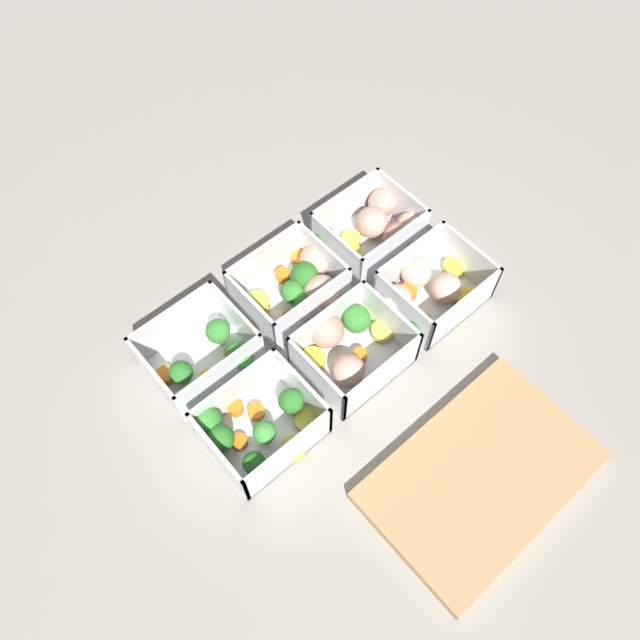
{
  "coord_description": "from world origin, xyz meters",
  "views": [
    {
      "loc": [
        0.28,
        0.33,
        0.77
      ],
      "look_at": [
        0.0,
        0.0,
        0.02
      ],
      "focal_mm": 35.0,
      "sensor_mm": 36.0,
      "label": 1
    }
  ],
  "objects_px": {
    "container_near_center": "(301,285)",
    "container_far_left": "(428,289)",
    "container_far_right": "(255,426)",
    "container_near_left": "(376,228)",
    "container_far_center": "(347,345)",
    "container_near_right": "(206,354)"
  },
  "relations": [
    {
      "from": "container_far_left",
      "to": "container_far_center",
      "type": "height_order",
      "value": "same"
    },
    {
      "from": "container_near_right",
      "to": "container_far_left",
      "type": "bearing_deg",
      "value": 157.64
    },
    {
      "from": "container_near_center",
      "to": "container_far_right",
      "type": "bearing_deg",
      "value": 34.75
    },
    {
      "from": "container_near_right",
      "to": "container_far_left",
      "type": "relative_size",
      "value": 0.84
    },
    {
      "from": "container_far_right",
      "to": "container_far_center",
      "type": "bearing_deg",
      "value": -176.53
    },
    {
      "from": "container_near_center",
      "to": "container_far_right",
      "type": "xyz_separation_m",
      "value": [
        0.18,
        0.12,
        0.0
      ]
    },
    {
      "from": "container_near_center",
      "to": "container_far_left",
      "type": "height_order",
      "value": "same"
    },
    {
      "from": "container_far_left",
      "to": "container_near_right",
      "type": "bearing_deg",
      "value": -22.36
    },
    {
      "from": "container_far_left",
      "to": "container_far_right",
      "type": "bearing_deg",
      "value": 0.19
    },
    {
      "from": "container_near_left",
      "to": "container_far_right",
      "type": "relative_size",
      "value": 1.05
    },
    {
      "from": "container_near_right",
      "to": "container_far_right",
      "type": "relative_size",
      "value": 0.94
    },
    {
      "from": "container_near_left",
      "to": "container_far_left",
      "type": "relative_size",
      "value": 0.94
    },
    {
      "from": "container_near_left",
      "to": "container_far_center",
      "type": "bearing_deg",
      "value": 35.4
    },
    {
      "from": "container_near_center",
      "to": "container_far_left",
      "type": "bearing_deg",
      "value": 136.73
    },
    {
      "from": "container_near_left",
      "to": "container_far_right",
      "type": "distance_m",
      "value": 0.36
    },
    {
      "from": "container_near_left",
      "to": "container_near_center",
      "type": "xyz_separation_m",
      "value": [
        0.15,
        0.0,
        0.0
      ]
    },
    {
      "from": "container_near_center",
      "to": "container_near_left",
      "type": "bearing_deg",
      "value": -178.38
    },
    {
      "from": "container_near_left",
      "to": "container_far_right",
      "type": "xyz_separation_m",
      "value": [
        0.33,
        0.13,
        0.0
      ]
    },
    {
      "from": "container_near_right",
      "to": "container_far_left",
      "type": "xyz_separation_m",
      "value": [
        -0.3,
        0.12,
        -0.0
      ]
    },
    {
      "from": "container_near_center",
      "to": "container_far_right",
      "type": "relative_size",
      "value": 1.08
    },
    {
      "from": "container_near_left",
      "to": "container_far_left",
      "type": "xyz_separation_m",
      "value": [
        0.02,
        0.13,
        -0.0
      ]
    },
    {
      "from": "container_near_center",
      "to": "container_far_left",
      "type": "distance_m",
      "value": 0.18
    }
  ]
}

